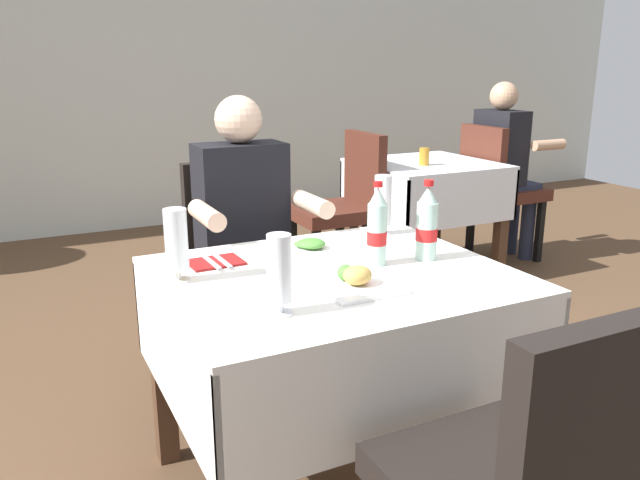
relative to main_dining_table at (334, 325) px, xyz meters
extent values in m
plane|color=brown|center=(0.02, 0.08, -0.58)|extent=(11.00, 11.00, 0.00)
cube|color=silver|center=(0.02, 3.90, 0.99)|extent=(11.00, 0.12, 3.14)
cube|color=white|center=(0.00, 0.00, 0.17)|extent=(1.06, 0.90, 0.02)
cube|color=white|center=(0.00, -0.44, 0.00)|extent=(1.06, 0.02, 0.32)
cube|color=white|center=(0.00, 0.44, 0.00)|extent=(1.06, 0.02, 0.32)
cube|color=white|center=(-0.52, 0.00, 0.00)|extent=(0.02, 0.90, 0.32)
cube|color=white|center=(0.52, 0.00, 0.00)|extent=(0.02, 0.90, 0.32)
cube|color=#472D1E|center=(0.47, -0.39, -0.21)|extent=(0.07, 0.07, 0.74)
cube|color=#472D1E|center=(-0.47, 0.39, -0.21)|extent=(0.07, 0.07, 0.74)
cube|color=#472D1E|center=(0.47, 0.39, -0.21)|extent=(0.07, 0.07, 0.74)
cube|color=black|center=(0.00, 0.75, -0.09)|extent=(0.44, 0.44, 0.08)
cube|color=black|center=(0.00, 1.00, 0.17)|extent=(0.42, 0.06, 0.44)
cube|color=black|center=(-0.17, 0.58, -0.36)|extent=(0.04, 0.04, 0.45)
cube|color=black|center=(0.17, 0.58, -0.36)|extent=(0.04, 0.04, 0.45)
cube|color=black|center=(-0.17, 0.92, -0.36)|extent=(0.04, 0.04, 0.45)
cube|color=black|center=(0.17, 0.92, -0.36)|extent=(0.04, 0.04, 0.45)
cube|color=black|center=(0.00, -1.00, 0.17)|extent=(0.42, 0.06, 0.44)
cylinder|color=#282D42|center=(-0.10, 0.55, -0.36)|extent=(0.10, 0.10, 0.45)
cylinder|color=#282D42|center=(0.06, 0.55, -0.36)|extent=(0.10, 0.10, 0.45)
cube|color=#282D42|center=(-0.02, 0.71, -0.07)|extent=(0.34, 0.36, 0.12)
cube|color=black|center=(-0.02, 0.79, 0.24)|extent=(0.36, 0.20, 0.50)
sphere|color=beige|center=(-0.02, 0.79, 0.58)|extent=(0.19, 0.19, 0.19)
cylinder|color=beige|center=(-0.24, 0.56, 0.26)|extent=(0.07, 0.26, 0.07)
cylinder|color=beige|center=(0.19, 0.56, 0.26)|extent=(0.07, 0.26, 0.07)
cube|color=white|center=(0.00, -0.15, 0.18)|extent=(0.22, 0.22, 0.01)
ellipsoid|color=#4C8E38|center=(-0.02, -0.11, 0.21)|extent=(0.07, 0.07, 0.05)
ellipsoid|color=gold|center=(-0.01, -0.15, 0.22)|extent=(0.11, 0.11, 0.06)
cube|color=white|center=(0.03, 0.24, 0.18)|extent=(0.23, 0.23, 0.01)
ellipsoid|color=#4C8E38|center=(0.02, 0.24, 0.20)|extent=(0.11, 0.11, 0.02)
ellipsoid|color=#4C8E38|center=(0.04, 0.24, 0.20)|extent=(0.13, 0.13, 0.03)
cylinder|color=white|center=(-0.45, 0.14, 0.18)|extent=(0.07, 0.07, 0.01)
cylinder|color=white|center=(-0.45, 0.14, 0.20)|extent=(0.02, 0.02, 0.03)
cylinder|color=white|center=(-0.45, 0.14, 0.30)|extent=(0.07, 0.07, 0.18)
cylinder|color=#C68928|center=(-0.45, 0.14, 0.28)|extent=(0.06, 0.06, 0.13)
cylinder|color=white|center=(0.38, 0.33, 0.18)|extent=(0.07, 0.07, 0.01)
cylinder|color=white|center=(0.38, 0.33, 0.20)|extent=(0.02, 0.02, 0.03)
cylinder|color=white|center=(0.38, 0.33, 0.31)|extent=(0.06, 0.06, 0.19)
cylinder|color=gold|center=(0.38, 0.33, 0.27)|extent=(0.06, 0.06, 0.11)
cylinder|color=white|center=(-0.28, -0.23, 0.18)|extent=(0.07, 0.07, 0.01)
cylinder|color=white|center=(-0.28, -0.23, 0.20)|extent=(0.02, 0.02, 0.03)
cylinder|color=white|center=(-0.28, -0.23, 0.30)|extent=(0.06, 0.06, 0.18)
cylinder|color=black|center=(-0.28, -0.23, 0.26)|extent=(0.06, 0.06, 0.09)
cylinder|color=silver|center=(0.34, -0.01, 0.27)|extent=(0.07, 0.07, 0.19)
cylinder|color=red|center=(0.34, -0.01, 0.26)|extent=(0.07, 0.07, 0.04)
cone|color=silver|center=(0.34, -0.01, 0.39)|extent=(0.06, 0.06, 0.05)
cylinder|color=red|center=(0.34, -0.01, 0.43)|extent=(0.03, 0.03, 0.02)
cylinder|color=silver|center=(0.16, 0.01, 0.28)|extent=(0.06, 0.06, 0.20)
cylinder|color=red|center=(0.16, 0.01, 0.27)|extent=(0.06, 0.06, 0.04)
cone|color=silver|center=(0.16, 0.01, 0.40)|extent=(0.06, 0.06, 0.05)
cylinder|color=red|center=(0.16, 0.01, 0.44)|extent=(0.03, 0.03, 0.02)
cube|color=maroon|center=(-0.30, 0.26, 0.18)|extent=(0.17, 0.13, 0.01)
cube|color=silver|center=(-0.32, 0.25, 0.19)|extent=(0.02, 0.19, 0.01)
cube|color=silver|center=(-0.28, 0.26, 0.19)|extent=(0.02, 0.19, 0.01)
cube|color=white|center=(1.59, 1.73, 0.17)|extent=(0.83, 0.82, 0.02)
cube|color=white|center=(1.59, 1.33, 0.00)|extent=(0.83, 0.02, 0.32)
cube|color=white|center=(1.59, 2.13, 0.00)|extent=(0.83, 0.02, 0.32)
cube|color=white|center=(1.18, 1.73, 0.00)|extent=(0.02, 0.82, 0.32)
cube|color=white|center=(2.00, 1.73, 0.00)|extent=(0.02, 0.82, 0.32)
cube|color=#472D1E|center=(1.23, 1.38, -0.21)|extent=(0.07, 0.07, 0.74)
cube|color=#472D1E|center=(1.95, 1.38, -0.21)|extent=(0.07, 0.07, 0.74)
cube|color=#472D1E|center=(1.23, 2.08, -0.21)|extent=(0.07, 0.07, 0.74)
cube|color=#472D1E|center=(1.95, 2.08, -0.21)|extent=(0.07, 0.07, 0.74)
cube|color=#4C2319|center=(0.87, 1.73, -0.09)|extent=(0.44, 0.44, 0.08)
cube|color=#4C2319|center=(1.12, 1.73, 0.17)|extent=(0.06, 0.42, 0.44)
cube|color=black|center=(0.70, 1.90, -0.36)|extent=(0.04, 0.04, 0.45)
cube|color=black|center=(0.70, 1.56, -0.36)|extent=(0.04, 0.04, 0.45)
cube|color=black|center=(1.04, 1.90, -0.36)|extent=(0.04, 0.04, 0.45)
cube|color=black|center=(1.04, 1.56, -0.36)|extent=(0.04, 0.04, 0.45)
cube|color=#4C2319|center=(2.31, 1.73, -0.09)|extent=(0.44, 0.44, 0.08)
cube|color=#4C2319|center=(2.06, 1.73, 0.17)|extent=(0.06, 0.42, 0.44)
cube|color=black|center=(2.48, 1.56, -0.36)|extent=(0.04, 0.04, 0.45)
cube|color=black|center=(2.48, 1.90, -0.36)|extent=(0.04, 0.04, 0.45)
cube|color=black|center=(2.14, 1.56, -0.36)|extent=(0.04, 0.04, 0.45)
cube|color=black|center=(2.14, 1.90, -0.36)|extent=(0.04, 0.04, 0.45)
cylinder|color=#282D42|center=(2.45, 1.65, -0.36)|extent=(0.10, 0.10, 0.45)
cylinder|color=#282D42|center=(2.45, 1.81, -0.36)|extent=(0.10, 0.10, 0.45)
cube|color=#282D42|center=(2.29, 1.73, -0.07)|extent=(0.36, 0.34, 0.12)
cube|color=black|center=(2.21, 1.73, 0.24)|extent=(0.20, 0.36, 0.50)
sphere|color=tan|center=(2.21, 1.73, 0.58)|extent=(0.19, 0.19, 0.19)
cylinder|color=tan|center=(2.44, 1.52, 0.26)|extent=(0.26, 0.07, 0.07)
cylinder|color=tan|center=(2.44, 1.95, 0.26)|extent=(0.26, 0.07, 0.07)
cylinder|color=#C68928|center=(1.50, 1.63, 0.23)|extent=(0.06, 0.06, 0.11)
camera|label=1|loc=(-0.87, -1.65, 0.80)|focal=35.64mm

